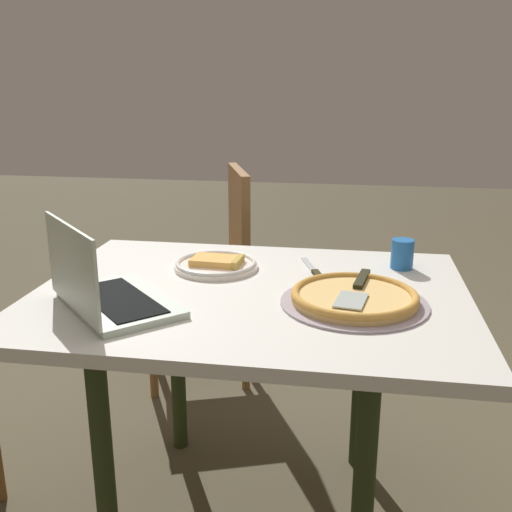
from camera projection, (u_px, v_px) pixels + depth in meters
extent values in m
cube|color=beige|center=(251.00, 296.00, 1.60)|extent=(1.16, 0.87, 0.03)
cylinder|color=#273114|center=(361.00, 372.00, 1.95)|extent=(0.05, 0.05, 0.70)
cylinder|color=#273114|center=(177.00, 358.00, 2.05)|extent=(0.05, 0.05, 0.70)
cylinder|color=#273114|center=(363.00, 500.00, 1.36)|extent=(0.05, 0.05, 0.70)
cylinder|color=#273114|center=(104.00, 472.00, 1.46)|extent=(0.05, 0.05, 0.70)
cube|color=#B2C3B2|center=(120.00, 303.00, 1.48)|extent=(0.39, 0.40, 0.02)
cube|color=black|center=(120.00, 299.00, 1.48)|extent=(0.30, 0.31, 0.00)
cube|color=#B2C3B2|center=(72.00, 268.00, 1.39)|extent=(0.24, 0.25, 0.21)
cube|color=#90B2F3|center=(73.00, 267.00, 1.39)|extent=(0.22, 0.22, 0.18)
cylinder|color=white|center=(216.00, 266.00, 1.78)|extent=(0.25, 0.25, 0.01)
torus|color=silver|center=(216.00, 263.00, 1.77)|extent=(0.24, 0.24, 0.01)
cube|color=#E8A950|center=(216.00, 261.00, 1.77)|extent=(0.15, 0.10, 0.02)
cube|color=#BC9842|center=(238.00, 262.00, 1.76)|extent=(0.02, 0.10, 0.03)
cylinder|color=#9F929F|center=(354.00, 303.00, 1.50)|extent=(0.37, 0.37, 0.01)
cylinder|color=tan|center=(354.00, 298.00, 1.49)|extent=(0.32, 0.32, 0.02)
torus|color=#C78D3D|center=(354.00, 295.00, 1.49)|extent=(0.32, 0.32, 0.02)
cube|color=#A9B6AF|center=(351.00, 300.00, 1.44)|extent=(0.09, 0.13, 0.00)
cube|color=black|center=(362.00, 279.00, 1.59)|extent=(0.05, 0.15, 0.01)
cube|color=silver|center=(310.00, 267.00, 1.79)|extent=(0.07, 0.17, 0.00)
cube|color=black|center=(319.00, 276.00, 1.70)|extent=(0.05, 0.10, 0.01)
cylinder|color=#2265B2|center=(402.00, 254.00, 1.77)|extent=(0.07, 0.07, 0.09)
cylinder|color=#50260D|center=(403.00, 246.00, 1.76)|extent=(0.06, 0.06, 0.01)
cube|color=brown|center=(195.00, 276.00, 2.56)|extent=(0.54, 0.54, 0.04)
cube|color=brown|center=(239.00, 220.00, 2.53)|extent=(0.17, 0.40, 0.44)
cylinder|color=brown|center=(152.00, 313.00, 2.78)|extent=(0.03, 0.03, 0.44)
cylinder|color=brown|center=(152.00, 349.00, 2.42)|extent=(0.03, 0.03, 0.44)
cylinder|color=brown|center=(233.00, 308.00, 2.84)|extent=(0.03, 0.03, 0.44)
cylinder|color=brown|center=(246.00, 342.00, 2.48)|extent=(0.03, 0.03, 0.44)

